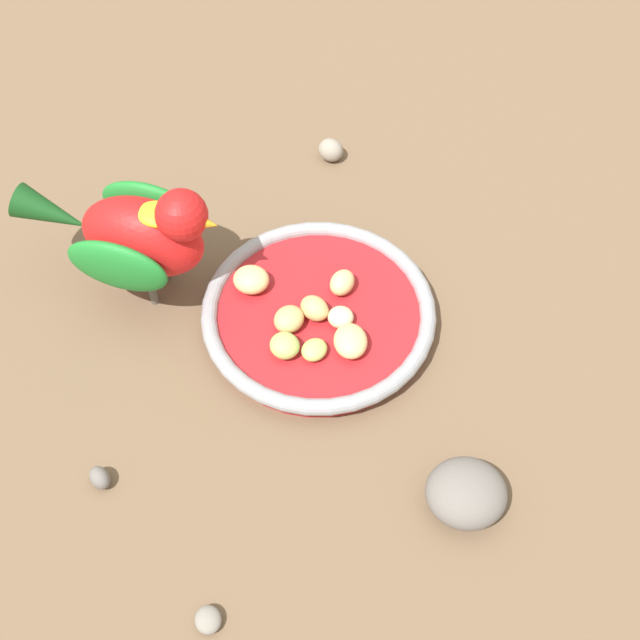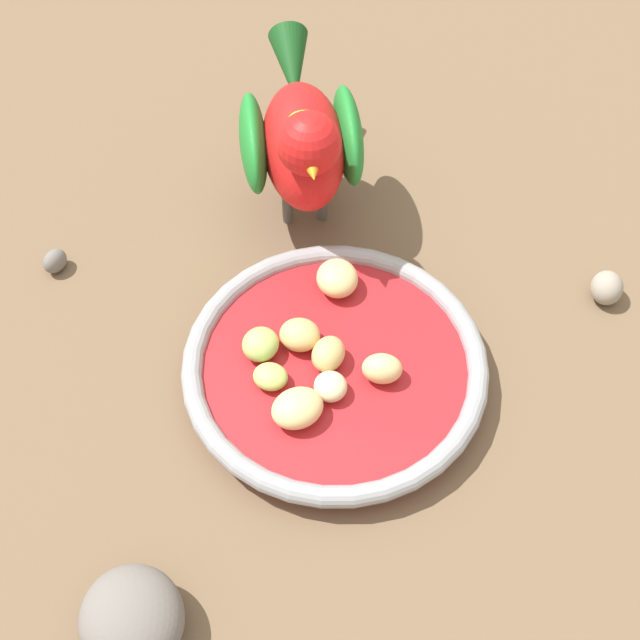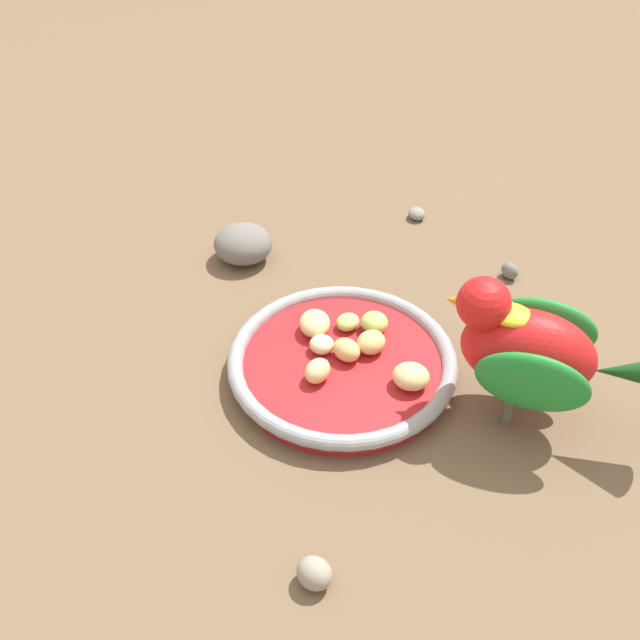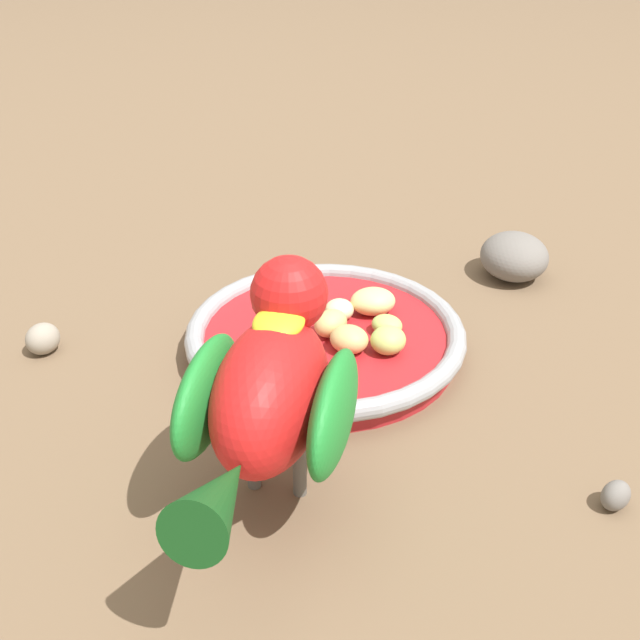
% 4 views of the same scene
% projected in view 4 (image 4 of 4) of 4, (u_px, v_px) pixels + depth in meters
% --- Properties ---
extents(ground_plane, '(4.00, 4.00, 0.00)m').
position_uv_depth(ground_plane, '(339.00, 348.00, 0.64)').
color(ground_plane, brown).
extents(feeding_bowl, '(0.22, 0.22, 0.03)m').
position_uv_depth(feeding_bowl, '(325.00, 338.00, 0.62)').
color(feeding_bowl, '#AD1E23').
rests_on(feeding_bowl, ground_plane).
extents(apple_piece_0, '(0.04, 0.04, 0.02)m').
position_uv_depth(apple_piece_0, '(349.00, 339.00, 0.59)').
color(apple_piece_0, tan).
rests_on(apple_piece_0, feeding_bowl).
extents(apple_piece_1, '(0.02, 0.03, 0.02)m').
position_uv_depth(apple_piece_1, '(343.00, 310.00, 0.64)').
color(apple_piece_1, beige).
rests_on(apple_piece_1, feeding_bowl).
extents(apple_piece_2, '(0.04, 0.04, 0.02)m').
position_uv_depth(apple_piece_2, '(290.00, 368.00, 0.56)').
color(apple_piece_2, '#E5C67F').
rests_on(apple_piece_2, feeding_bowl).
extents(apple_piece_3, '(0.04, 0.04, 0.02)m').
position_uv_depth(apple_piece_3, '(388.00, 340.00, 0.59)').
color(apple_piece_3, '#B2CC66').
rests_on(apple_piece_3, feeding_bowl).
extents(apple_piece_4, '(0.04, 0.04, 0.02)m').
position_uv_depth(apple_piece_4, '(331.00, 323.00, 0.61)').
color(apple_piece_4, tan).
rests_on(apple_piece_4, feeding_bowl).
extents(apple_piece_5, '(0.04, 0.04, 0.02)m').
position_uv_depth(apple_piece_5, '(373.00, 301.00, 0.64)').
color(apple_piece_5, '#E5C67F').
rests_on(apple_piece_5, feeding_bowl).
extents(apple_piece_6, '(0.04, 0.03, 0.02)m').
position_uv_depth(apple_piece_6, '(291.00, 308.00, 0.63)').
color(apple_piece_6, '#E5C67F').
rests_on(apple_piece_6, feeding_bowl).
extents(apple_piece_7, '(0.03, 0.03, 0.01)m').
position_uv_depth(apple_piece_7, '(387.00, 325.00, 0.62)').
color(apple_piece_7, '#B2CC66').
rests_on(apple_piece_7, feeding_bowl).
extents(parrot, '(0.11, 0.21, 0.14)m').
position_uv_depth(parrot, '(269.00, 391.00, 0.45)').
color(parrot, '#59544C').
rests_on(parrot, ground_plane).
extents(rock_large, '(0.07, 0.07, 0.04)m').
position_uv_depth(rock_large, '(514.00, 256.00, 0.73)').
color(rock_large, slate).
rests_on(rock_large, ground_plane).
extents(pebble_1, '(0.03, 0.03, 0.02)m').
position_uv_depth(pebble_1, '(616.00, 495.00, 0.48)').
color(pebble_1, slate).
rests_on(pebble_1, ground_plane).
extents(pebble_2, '(0.04, 0.04, 0.03)m').
position_uv_depth(pebble_2, '(43.00, 339.00, 0.63)').
color(pebble_2, gray).
rests_on(pebble_2, ground_plane).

